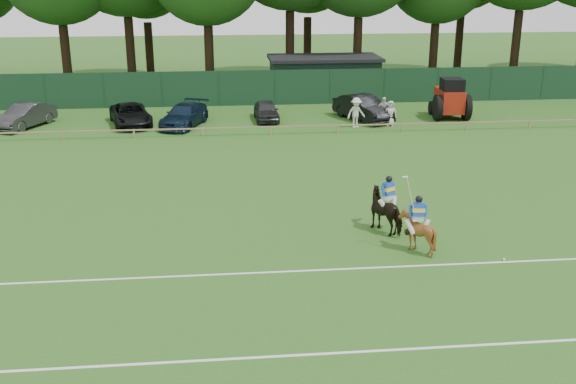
{
  "coord_description": "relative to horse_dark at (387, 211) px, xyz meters",
  "views": [
    {
      "loc": [
        -1.92,
        -20.91,
        9.45
      ],
      "look_at": [
        0.5,
        3.0,
        1.4
      ],
      "focal_mm": 42.0,
      "sensor_mm": 36.0,
      "label": 1
    }
  ],
  "objects": [
    {
      "name": "pitch_rail",
      "position": [
        -4.17,
        15.77,
        -0.35
      ],
      "size": [
        62.1,
        0.1,
        0.5
      ],
      "color": "#997F5B",
      "rests_on": "ground"
    },
    {
      "name": "polo_ball",
      "position": [
        3.31,
        -3.1,
        -0.75
      ],
      "size": [
        0.09,
        0.09,
        0.09
      ],
      "primitive_type": "sphere",
      "color": "silver",
      "rests_on": "ground"
    },
    {
      "name": "rider_chestnut",
      "position": [
        0.56,
        -1.99,
        0.61
      ],
      "size": [
        0.93,
        0.63,
        2.05
      ],
      "rotation": [
        0.0,
        0.0,
        3.03
      ],
      "color": "silver",
      "rests_on": "ground"
    },
    {
      "name": "estate_black",
      "position": [
        3.1,
        19.19,
        -0.0
      ],
      "size": [
        3.5,
        5.05,
        1.58
      ],
      "primitive_type": "imported",
      "rotation": [
        0.0,
        0.0,
        0.43
      ],
      "color": "black",
      "rests_on": "ground"
    },
    {
      "name": "sedan_grey",
      "position": [
        -18.14,
        19.17,
        -0.07
      ],
      "size": [
        3.18,
        4.65,
        1.45
      ],
      "primitive_type": "imported",
      "rotation": [
        0.0,
        0.0,
        -0.41
      ],
      "color": "#302F32",
      "rests_on": "ground"
    },
    {
      "name": "horse_dark",
      "position": [
        0.0,
        0.0,
        0.0
      ],
      "size": [
        1.71,
        2.04,
        1.58
      ],
      "primitive_type": "imported",
      "rotation": [
        0.0,
        0.0,
        3.69
      ],
      "color": "black",
      "rests_on": "ground"
    },
    {
      "name": "hatch_grey",
      "position": [
        -3.16,
        19.73,
        -0.16
      ],
      "size": [
        1.58,
        3.72,
        1.25
      ],
      "primitive_type": "imported",
      "rotation": [
        0.0,
        0.0,
        0.03
      ],
      "color": "#2D2E30",
      "rests_on": "ground"
    },
    {
      "name": "suv_black",
      "position": [
        -11.72,
        19.13,
        -0.12
      ],
      "size": [
        3.33,
        5.19,
        1.33
      ],
      "primitive_type": "imported",
      "rotation": [
        0.0,
        0.0,
        0.25
      ],
      "color": "black",
      "rests_on": "ground"
    },
    {
      "name": "pitch_lines",
      "position": [
        -4.17,
        -5.73,
        -0.79
      ],
      "size": [
        60.0,
        5.1,
        0.01
      ],
      "color": "silver",
      "rests_on": "ground"
    },
    {
      "name": "spectator_right",
      "position": [
        4.44,
        17.33,
        -0.01
      ],
      "size": [
        0.84,
        0.61,
        1.57
      ],
      "primitive_type": "imported",
      "rotation": [
        0.0,
        0.0,
        -0.16
      ],
      "color": "beige",
      "rests_on": "ground"
    },
    {
      "name": "rider_dark",
      "position": [
        0.01,
        -0.01,
        0.72
      ],
      "size": [
        0.87,
        0.63,
        1.41
      ],
      "rotation": [
        0.0,
        0.0,
        3.69
      ],
      "color": "silver",
      "rests_on": "ground"
    },
    {
      "name": "tractor",
      "position": [
        8.83,
        19.1,
        0.47
      ],
      "size": [
        2.33,
        3.3,
        2.66
      ],
      "rotation": [
        0.0,
        0.0,
        -0.07
      ],
      "color": "#9B1C0E",
      "rests_on": "ground"
    },
    {
      "name": "ground",
      "position": [
        -4.17,
        -2.23,
        -0.79
      ],
      "size": [
        160.0,
        160.0,
        0.0
      ],
      "primitive_type": "plane",
      "color": "#1E4C14",
      "rests_on": "ground"
    },
    {
      "name": "utility_shed",
      "position": [
        1.83,
        27.77,
        0.75
      ],
      "size": [
        8.4,
        4.4,
        3.04
      ],
      "color": "#14331E",
      "rests_on": "ground"
    },
    {
      "name": "sedan_navy",
      "position": [
        -8.36,
        18.5,
        -0.11
      ],
      "size": [
        3.36,
        5.08,
        1.37
      ],
      "primitive_type": "imported",
      "rotation": [
        0.0,
        0.0,
        -0.33
      ],
      "color": "#101E33",
      "rests_on": "ground"
    },
    {
      "name": "horse_chestnut",
      "position": [
        0.56,
        -1.98,
        -0.07
      ],
      "size": [
        1.3,
        1.42,
        1.43
      ],
      "primitive_type": "imported",
      "rotation": [
        0.0,
        0.0,
        3.03
      ],
      "color": "brown",
      "rests_on": "ground"
    },
    {
      "name": "spectator_left",
      "position": [
        2.21,
        17.1,
        0.13
      ],
      "size": [
        1.35,
        1.02,
        1.85
      ],
      "primitive_type": "imported",
      "rotation": [
        0.0,
        0.0,
        0.31
      ],
      "color": "silver",
      "rests_on": "ground"
    },
    {
      "name": "perimeter_fence",
      "position": [
        -4.17,
        24.77,
        0.46
      ],
      "size": [
        92.08,
        0.08,
        2.5
      ],
      "color": "#14351E",
      "rests_on": "ground"
    },
    {
      "name": "tree_row",
      "position": [
        -2.17,
        32.77,
        -0.79
      ],
      "size": [
        96.0,
        12.0,
        21.0
      ],
      "primitive_type": null,
      "color": "#26561C",
      "rests_on": "ground"
    },
    {
      "name": "spectator_mid",
      "position": [
        4.18,
        18.15,
        0.05
      ],
      "size": [
        0.98,
        0.42,
        1.67
      ],
      "primitive_type": "imported",
      "rotation": [
        0.0,
        0.0,
        -0.01
      ],
      "color": "beige",
      "rests_on": "ground"
    }
  ]
}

